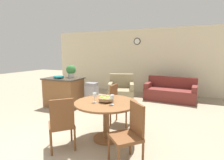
# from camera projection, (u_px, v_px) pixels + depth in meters

# --- Properties ---
(ground_plane) EXTENTS (24.00, 24.00, 0.00)m
(ground_plane) POSITION_uv_depth(u_px,v_px,m) (55.00, 151.00, 3.01)
(ground_plane) COLOR gray
(wall_back) EXTENTS (8.00, 0.09, 2.70)m
(wall_back) POSITION_uv_depth(u_px,v_px,m) (137.00, 61.00, 7.61)
(wall_back) COLOR beige
(wall_back) RESTS_ON ground_plane
(dining_table) EXTENTS (1.21, 1.21, 0.75)m
(dining_table) POSITION_uv_depth(u_px,v_px,m) (106.00, 111.00, 3.34)
(dining_table) COLOR brown
(dining_table) RESTS_ON ground_plane
(dining_chair_near_left) EXTENTS (0.59, 0.59, 0.94)m
(dining_chair_near_left) POSITION_uv_depth(u_px,v_px,m) (62.00, 122.00, 2.98)
(dining_chair_near_left) COLOR brown
(dining_chair_near_left) RESTS_ON ground_plane
(dining_chair_near_right) EXTENTS (0.59, 0.59, 0.94)m
(dining_chair_near_right) POSITION_uv_depth(u_px,v_px,m) (130.00, 131.00, 2.62)
(dining_chair_near_right) COLOR brown
(dining_chair_near_right) RESTS_ON ground_plane
(dining_chair_far_side) EXTENTS (0.42, 0.42, 0.94)m
(dining_chair_far_side) POSITION_uv_depth(u_px,v_px,m) (118.00, 103.00, 4.14)
(dining_chair_far_side) COLOR brown
(dining_chair_far_side) RESTS_ON ground_plane
(fruit_bowl) EXTENTS (0.28, 0.28, 0.11)m
(fruit_bowl) POSITION_uv_depth(u_px,v_px,m) (106.00, 99.00, 3.31)
(fruit_bowl) COLOR olive
(fruit_bowl) RESTS_ON dining_table
(wine_glass_left) EXTENTS (0.07, 0.07, 0.18)m
(wine_glass_left) POSITION_uv_depth(u_px,v_px,m) (95.00, 95.00, 3.27)
(wine_glass_left) COLOR silver
(wine_glass_left) RESTS_ON dining_table
(wine_glass_right) EXTENTS (0.07, 0.07, 0.18)m
(wine_glass_right) POSITION_uv_depth(u_px,v_px,m) (112.00, 97.00, 3.11)
(wine_glass_right) COLOR silver
(wine_glass_right) RESTS_ON dining_table
(kitchen_island) EXTENTS (1.13, 0.79, 0.91)m
(kitchen_island) POSITION_uv_depth(u_px,v_px,m) (64.00, 92.00, 5.53)
(kitchen_island) COLOR brown
(kitchen_island) RESTS_ON ground_plane
(teal_bowl) EXTENTS (0.31, 0.31, 0.07)m
(teal_bowl) POSITION_uv_depth(u_px,v_px,m) (59.00, 77.00, 5.38)
(teal_bowl) COLOR #147A7F
(teal_bowl) RESTS_ON kitchen_island
(potted_plant) EXTENTS (0.30, 0.30, 0.40)m
(potted_plant) POSITION_uv_depth(u_px,v_px,m) (71.00, 70.00, 5.56)
(potted_plant) COLOR beige
(potted_plant) RESTS_ON kitchen_island
(trash_bin) EXTENTS (0.36, 0.27, 0.77)m
(trash_bin) POSITION_uv_depth(u_px,v_px,m) (92.00, 95.00, 5.43)
(trash_bin) COLOR #9E9EA3
(trash_bin) RESTS_ON ground_plane
(couch) EXTENTS (1.79, 0.99, 0.82)m
(couch) POSITION_uv_depth(u_px,v_px,m) (170.00, 92.00, 6.29)
(couch) COLOR maroon
(couch) RESTS_ON ground_plane
(armchair) EXTENTS (1.13, 1.16, 0.90)m
(armchair) POSITION_uv_depth(u_px,v_px,m) (121.00, 91.00, 6.41)
(armchair) COLOR #998966
(armchair) RESTS_ON ground_plane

